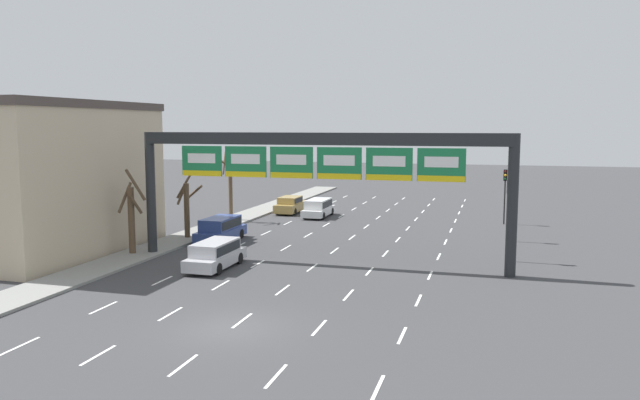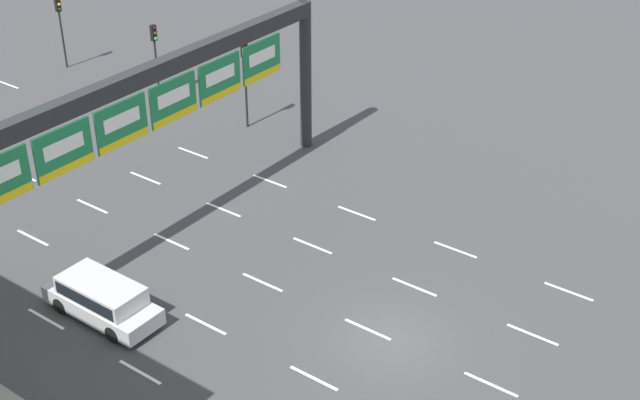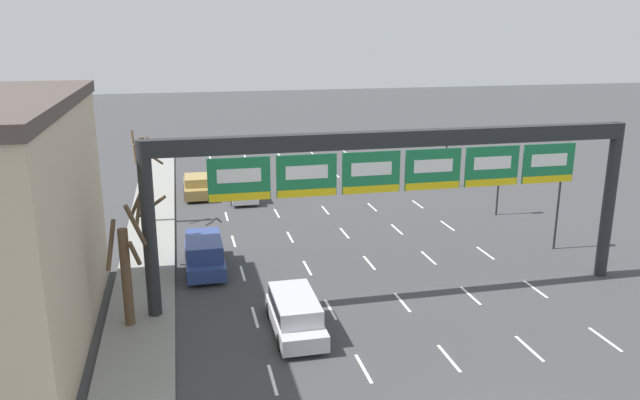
% 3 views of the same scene
% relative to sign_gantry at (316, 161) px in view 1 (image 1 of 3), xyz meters
% --- Properties ---
extents(ground_plane, '(220.00, 220.00, 0.00)m').
position_rel_sign_gantry_xyz_m(ground_plane, '(-0.00, -11.89, -5.97)').
color(ground_plane, '#3D3D3F').
extents(lane_dashes, '(13.32, 67.00, 0.01)m').
position_rel_sign_gantry_xyz_m(lane_dashes, '(0.00, 1.61, -5.96)').
color(lane_dashes, white).
rests_on(lane_dashes, ground_plane).
extents(sign_gantry, '(21.98, 0.70, 7.58)m').
position_rel_sign_gantry_xyz_m(sign_gantry, '(0.00, 0.00, 0.00)').
color(sign_gantry, '#232628').
rests_on(sign_gantry, ground_plane).
extents(building_near, '(9.18, 14.24, 9.49)m').
position_rel_sign_gantry_xyz_m(building_near, '(-17.60, -1.16, -1.21)').
color(building_near, '#C6B293').
rests_on(building_near, ground_plane).
extents(suv_white, '(1.85, 4.82, 1.56)m').
position_rel_sign_gantry_xyz_m(suv_white, '(-5.14, 18.17, -5.09)').
color(suv_white, silver).
rests_on(suv_white, ground_plane).
extents(suv_silver, '(1.83, 4.77, 1.55)m').
position_rel_sign_gantry_xyz_m(suv_silver, '(-5.18, -2.52, -5.10)').
color(suv_silver, '#B7B7BC').
rests_on(suv_silver, ground_plane).
extents(car_gold, '(1.85, 4.78, 1.53)m').
position_rel_sign_gantry_xyz_m(car_gold, '(-8.27, 19.81, -5.16)').
color(car_gold, '#A88947').
rests_on(car_gold, ground_plane).
extents(suv_blue, '(1.91, 4.88, 1.69)m').
position_rel_sign_gantry_xyz_m(suv_blue, '(-8.40, 5.08, -5.03)').
color(suv_blue, navy).
rests_on(suv_blue, ground_plane).
extents(traffic_light_near_gantry, '(0.30, 0.35, 4.25)m').
position_rel_sign_gantry_xyz_m(traffic_light_near_gantry, '(10.69, 10.59, -2.92)').
color(traffic_light_near_gantry, black).
rests_on(traffic_light_near_gantry, ground_plane).
extents(traffic_light_mid_block, '(0.30, 0.35, 4.45)m').
position_rel_sign_gantry_xyz_m(traffic_light_mid_block, '(10.50, 18.43, -2.78)').
color(traffic_light_mid_block, black).
rests_on(traffic_light_mid_block, ground_plane).
extents(traffic_light_far_end, '(0.30, 0.35, 4.84)m').
position_rel_sign_gantry_xyz_m(traffic_light_far_end, '(10.62, 3.90, -2.52)').
color(traffic_light_far_end, black).
rests_on(traffic_light_far_end, ground_plane).
extents(tree_bare_closest, '(1.89, 1.71, 5.69)m').
position_rel_sign_gantry_xyz_m(tree_bare_closest, '(-11.53, 13.78, -2.82)').
color(tree_bare_closest, brown).
rests_on(tree_bare_closest, sidewalk_left).
extents(tree_bare_second, '(1.64, 1.62, 5.26)m').
position_rel_sign_gantry_xyz_m(tree_bare_second, '(-11.64, -0.69, -3.42)').
color(tree_bare_second, brown).
rests_on(tree_bare_second, sidewalk_left).
extents(tree_bare_third, '(1.87, 1.40, 4.75)m').
position_rel_sign_gantry_xyz_m(tree_bare_third, '(-11.09, 5.34, -3.59)').
color(tree_bare_third, brown).
rests_on(tree_bare_third, sidewalk_left).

